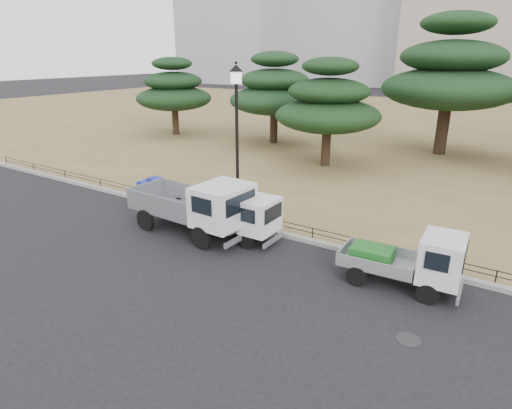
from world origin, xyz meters
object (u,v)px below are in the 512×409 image
Objects in this scene: street_lamp at (237,118)px; tarp_pile at (154,188)px; truck_large at (196,204)px; truck_kei_rear at (410,260)px; truck_kei_front at (242,217)px.

tarp_pile is (-5.16, 0.35, -3.73)m from street_lamp.
truck_large is 0.84× the size of street_lamp.
street_lamp is 6.38m from tarp_pile.
truck_large is 1.45× the size of truck_kei_rear.
truck_kei_front is (1.75, 0.54, -0.36)m from truck_large.
truck_large is 3.35× the size of tarp_pile.
truck_large reaches higher than truck_kei_front.
street_lamp reaches higher than truck_large.
tarp_pile is at bearing 176.17° from street_lamp.
truck_kei_front is 3.82m from street_lamp.
truck_large is at bearing -162.93° from truck_kei_front.
truck_kei_rear is (7.88, 0.31, -0.32)m from truck_large.
truck_kei_rear reaches higher than tarp_pile.
truck_large is 1.87m from truck_kei_front.
tarp_pile is (-4.53, 2.22, -0.69)m from truck_large.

